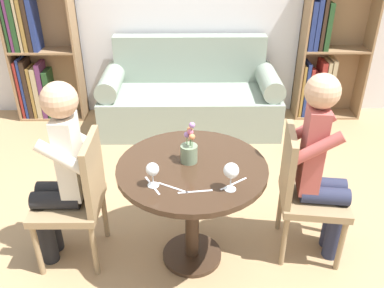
# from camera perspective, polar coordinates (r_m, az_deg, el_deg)

# --- Properties ---
(ground_plane) EXTENTS (16.00, 16.00, 0.00)m
(ground_plane) POSITION_cam_1_polar(r_m,az_deg,el_deg) (2.89, 0.01, -15.44)
(ground_plane) COLOR tan
(round_table) EXTENTS (0.91, 0.91, 0.74)m
(round_table) POSITION_cam_1_polar(r_m,az_deg,el_deg) (2.51, 0.01, -5.99)
(round_table) COLOR #382619
(round_table) RESTS_ON ground_plane
(couch) EXTENTS (1.86, 0.80, 0.92)m
(couch) POSITION_cam_1_polar(r_m,az_deg,el_deg) (4.40, -0.28, 6.38)
(couch) COLOR gray
(couch) RESTS_ON ground_plane
(bookshelf_left) EXTENTS (0.73, 0.28, 1.55)m
(bookshelf_left) POSITION_cam_1_polar(r_m,az_deg,el_deg) (4.78, -21.03, 11.75)
(bookshelf_left) COLOR #93704C
(bookshelf_left) RESTS_ON ground_plane
(bookshelf_right) EXTENTS (0.73, 0.28, 1.55)m
(bookshelf_right) POSITION_cam_1_polar(r_m,az_deg,el_deg) (4.75, 18.08, 11.49)
(bookshelf_right) COLOR #93704C
(bookshelf_right) RESTS_ON ground_plane
(chair_left) EXTENTS (0.42, 0.42, 0.90)m
(chair_left) POSITION_cam_1_polar(r_m,az_deg,el_deg) (2.69, -15.71, -6.97)
(chair_left) COLOR #937A56
(chair_left) RESTS_ON ground_plane
(chair_right) EXTENTS (0.47, 0.47, 0.90)m
(chair_right) POSITION_cam_1_polar(r_m,az_deg,el_deg) (2.74, 15.38, -6.12)
(chair_right) COLOR #937A56
(chair_right) RESTS_ON ground_plane
(person_left) EXTENTS (0.42, 0.34, 1.26)m
(person_left) POSITION_cam_1_polar(r_m,az_deg,el_deg) (2.61, -18.09, -3.68)
(person_left) COLOR black
(person_left) RESTS_ON ground_plane
(person_right) EXTENTS (0.44, 0.37, 1.28)m
(person_right) POSITION_cam_1_polar(r_m,az_deg,el_deg) (2.65, 17.80, -2.98)
(person_right) COLOR #282D47
(person_right) RESTS_ON ground_plane
(wine_glass_left) EXTENTS (0.07, 0.07, 0.14)m
(wine_glass_left) POSITION_cam_1_polar(r_m,az_deg,el_deg) (2.21, -5.57, -3.67)
(wine_glass_left) COLOR white
(wine_glass_left) RESTS_ON round_table
(wine_glass_right) EXTENTS (0.09, 0.09, 0.17)m
(wine_glass_right) POSITION_cam_1_polar(r_m,az_deg,el_deg) (2.17, 5.52, -3.80)
(wine_glass_right) COLOR white
(wine_glass_right) RESTS_ON round_table
(flower_vase) EXTENTS (0.10, 0.10, 0.27)m
(flower_vase) POSITION_cam_1_polar(r_m,az_deg,el_deg) (2.42, -0.40, -0.83)
(flower_vase) COLOR gray
(flower_vase) RESTS_ON round_table
(knife_left_setting) EXTENTS (0.10, 0.17, 0.00)m
(knife_left_setting) POSITION_cam_1_polar(r_m,az_deg,el_deg) (2.27, -5.59, -5.82)
(knife_left_setting) COLOR silver
(knife_left_setting) RESTS_ON round_table
(fork_left_setting) EXTENTS (0.16, 0.12, 0.00)m
(fork_left_setting) POSITION_cam_1_polar(r_m,az_deg,el_deg) (2.28, 5.86, -5.56)
(fork_left_setting) COLOR silver
(fork_left_setting) RESTS_ON round_table
(knife_right_setting) EXTENTS (0.19, 0.03, 0.00)m
(knife_right_setting) POSITION_cam_1_polar(r_m,az_deg,el_deg) (2.21, 0.46, -6.69)
(knife_right_setting) COLOR silver
(knife_right_setting) RESTS_ON round_table
(fork_right_setting) EXTENTS (0.17, 0.10, 0.00)m
(fork_right_setting) POSITION_cam_1_polar(r_m,az_deg,el_deg) (2.24, -2.69, -6.13)
(fork_right_setting) COLOR silver
(fork_right_setting) RESTS_ON round_table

